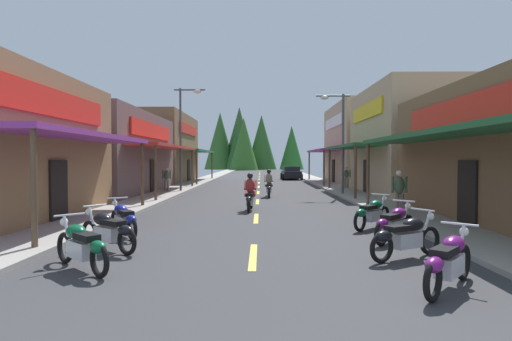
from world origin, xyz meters
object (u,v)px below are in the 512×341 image
motorcycle_parked_right_1 (406,236)px  pedestrian_waiting (346,176)px  motorcycle_parked_left_0 (82,245)px  motorcycle_parked_right_3 (372,213)px  pedestrian_browsing (167,178)px  rider_cruising_trailing (269,185)px  motorcycle_parked_right_2 (395,223)px  pedestrian_by_shop (399,190)px  motorcycle_parked_left_1 (108,230)px  streetlamp_right (338,129)px  motorcycle_parked_left_2 (123,219)px  parked_car_curbside (291,173)px  rider_cruising_lead (250,195)px  streetlamp_left (185,126)px  motorcycle_parked_right_0 (449,261)px

motorcycle_parked_right_1 → pedestrian_waiting: 19.82m
motorcycle_parked_left_0 → pedestrian_waiting: bearing=-72.5°
motorcycle_parked_right_3 → pedestrian_browsing: pedestrian_browsing is taller
motorcycle_parked_left_0 → rider_cruising_trailing: rider_cruising_trailing is taller
motorcycle_parked_right_2 → pedestrian_by_shop: bearing=22.9°
motorcycle_parked_left_1 → motorcycle_parked_right_2: bearing=-134.6°
motorcycle_parked_left_1 → rider_cruising_trailing: bearing=-70.3°
streetlamp_right → pedestrian_by_shop: (0.47, -9.13, -2.86)m
motorcycle_parked_left_1 → motorcycle_parked_left_2: (-0.25, 1.77, 0.00)m
pedestrian_waiting → streetlamp_right: bearing=176.4°
motorcycle_parked_right_3 → motorcycle_parked_left_0: size_ratio=0.98×
motorcycle_parked_right_1 → pedestrian_browsing: size_ratio=1.14×
rider_cruising_trailing → parked_car_curbside: bearing=-8.3°
pedestrian_waiting → motorcycle_parked_left_1: bearing=167.6°
motorcycle_parked_right_2 → motorcycle_parked_left_0: bearing=155.1°
motorcycle_parked_left_2 → parked_car_curbside: 32.17m
rider_cruising_lead → pedestrian_waiting: (6.44, 11.64, 0.28)m
streetlamp_right → motorcycle_parked_left_2: size_ratio=3.32×
streetlamp_left → streetlamp_right: 9.62m
motorcycle_parked_left_2 → motorcycle_parked_right_3: bearing=-116.0°
pedestrian_browsing → motorcycle_parked_right_3: bearing=-143.2°
motorcycle_parked_right_3 → rider_cruising_lead: bearing=85.8°
streetlamp_left → streetlamp_right: streetlamp_left is taller
motorcycle_parked_left_2 → pedestrian_waiting: size_ratio=1.10×
pedestrian_by_shop → parked_car_curbside: size_ratio=0.40×
pedestrian_by_shop → pedestrian_waiting: 13.74m
motorcycle_parked_right_1 → rider_cruising_lead: 8.72m
motorcycle_parked_right_0 → motorcycle_parked_right_1: bearing=40.7°
motorcycle_parked_right_3 → pedestrian_by_shop: pedestrian_by_shop is taller
motorcycle_parked_left_1 → rider_cruising_lead: rider_cruising_lead is taller
motorcycle_parked_right_0 → motorcycle_parked_right_1: size_ratio=0.88×
motorcycle_parked_right_1 → pedestrian_browsing: 19.24m
parked_car_curbside → motorcycle_parked_left_2: bearing=166.4°
streetlamp_right → parked_car_curbside: bearing=94.0°
motorcycle_parked_left_2 → pedestrian_by_shop: bearing=-104.6°
motorcycle_parked_right_0 → parked_car_curbside: 35.89m
streetlamp_right → motorcycle_parked_right_0: size_ratio=3.58×
motorcycle_parked_right_2 → motorcycle_parked_left_2: 7.26m
streetlamp_right → motorcycle_parked_left_0: streetlamp_right is taller
pedestrian_browsing → motorcycle_parked_left_2: bearing=-169.9°
parked_car_curbside → motorcycle_parked_right_3: bearing=179.3°
streetlamp_left → pedestrian_waiting: size_ratio=4.10×
rider_cruising_lead → pedestrian_by_shop: pedestrian_by_shop is taller
motorcycle_parked_left_0 → pedestrian_waiting: (9.42, 20.57, 0.45)m
motorcycle_parked_right_0 → rider_cruising_lead: (-3.48, 10.03, 0.17)m
motorcycle_parked_right_0 → rider_cruising_trailing: (-2.59, 16.07, 0.17)m
motorcycle_parked_left_0 → motorcycle_parked_left_1: 1.64m
motorcycle_parked_right_0 → motorcycle_parked_left_2: bearing=98.7°
pedestrian_by_shop → pedestrian_browsing: (-10.99, 11.04, -0.06)m
motorcycle_parked_right_1 → motorcycle_parked_left_1: 6.67m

